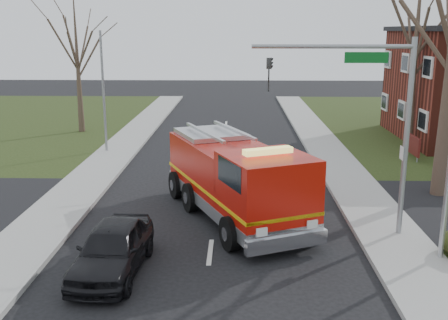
{
  "coord_description": "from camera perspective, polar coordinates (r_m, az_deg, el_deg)",
  "views": [
    {
      "loc": [
        0.85,
        -15.75,
        7.01
      ],
      "look_at": [
        0.34,
        4.39,
        2.0
      ],
      "focal_mm": 42.0,
      "sensor_mm": 36.0,
      "label": 1
    }
  ],
  "objects": [
    {
      "name": "fire_engine",
      "position": [
        19.73,
        1.34,
        -2.29
      ],
      "size": [
        5.8,
        8.58,
        3.29
      ],
      "rotation": [
        0.0,
        0.0,
        0.41
      ],
      "color": "#B21108",
      "rests_on": "ground"
    },
    {
      "name": "bare_tree_left",
      "position": [
        37.39,
        -15.72,
        11.24
      ],
      "size": [
        4.5,
        4.5,
        9.0
      ],
      "color": "#403126",
      "rests_on": "ground"
    },
    {
      "name": "sidewalk_left",
      "position": [
        18.6,
        -21.21,
        -8.93
      ],
      "size": [
        2.4,
        80.0,
        0.15
      ],
      "primitive_type": "cube",
      "color": "gray",
      "rests_on": "ground"
    },
    {
      "name": "bare_tree_far",
      "position": [
        32.39,
        20.2,
        12.21
      ],
      "size": [
        5.25,
        5.25,
        10.5
      ],
      "color": "#403126",
      "rests_on": "ground"
    },
    {
      "name": "traffic_signal_mast",
      "position": [
        17.94,
        15.6,
        6.08
      ],
      "size": [
        5.29,
        0.18,
        6.8
      ],
      "color": "gray",
      "rests_on": "ground"
    },
    {
      "name": "ground",
      "position": [
        17.26,
        -1.51,
        -10.0
      ],
      "size": [
        120.0,
        120.0,
        0.0
      ],
      "primitive_type": "plane",
      "color": "black",
      "rests_on": "ground"
    },
    {
      "name": "utility_pole_far",
      "position": [
        30.92,
        -12.98,
        7.09
      ],
      "size": [
        0.14,
        0.14,
        7.0
      ],
      "primitive_type": "cylinder",
      "color": "gray",
      "rests_on": "ground"
    },
    {
      "name": "sidewalk_right",
      "position": [
        18.02,
        18.87,
        -9.47
      ],
      "size": [
        2.4,
        80.0,
        0.15
      ],
      "primitive_type": "cube",
      "color": "gray",
      "rests_on": "ground"
    },
    {
      "name": "parked_car_maroon",
      "position": [
        15.99,
        -12.02,
        -9.39
      ],
      "size": [
        2.04,
        4.53,
        1.51
      ],
      "primitive_type": "imported",
      "rotation": [
        0.0,
        0.0,
        -0.06
      ],
      "color": "black",
      "rests_on": "ground"
    },
    {
      "name": "health_center_sign",
      "position": [
        30.47,
        19.89,
        1.51
      ],
      "size": [
        0.12,
        2.0,
        1.4
      ],
      "color": "#541613",
      "rests_on": "ground"
    }
  ]
}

